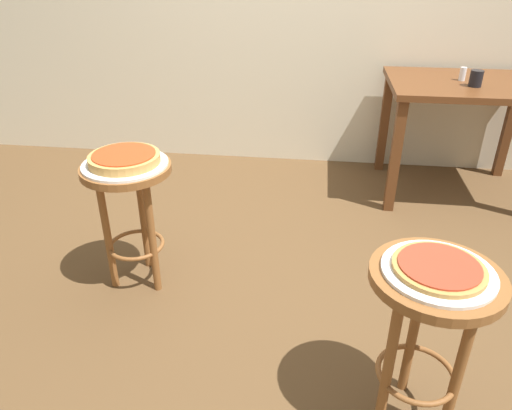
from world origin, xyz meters
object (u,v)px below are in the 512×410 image
pizza_middle (124,158)px  serving_plate_foreground (438,272)px  condiment_shaker (463,74)px  pizza_foreground (439,267)px  serving_plate_middle (125,164)px  cup_near_edge (476,78)px  stool_foreground (429,313)px  dining_table (464,100)px  stool_middle (130,196)px

pizza_middle → serving_plate_foreground: bearing=-28.0°
condiment_shaker → pizza_foreground: bearing=-104.4°
serving_plate_middle → pizza_middle: bearing=90.0°
cup_near_edge → pizza_middle: bearing=-147.5°
stool_foreground → pizza_middle: (-1.25, 0.67, 0.19)m
dining_table → serving_plate_middle: bearing=-144.8°
stool_middle → condiment_shaker: condiment_shaker is taller
dining_table → stool_middle: bearing=-144.8°
pizza_foreground → stool_middle: pizza_foreground is taller
serving_plate_middle → cup_near_edge: (1.79, 1.15, 0.17)m
serving_plate_foreground → dining_table: 2.00m
pizza_middle → cup_near_edge: cup_near_edge is taller
pizza_foreground → pizza_middle: pizza_middle is taller
stool_middle → dining_table: (1.79, 1.26, 0.16)m
serving_plate_middle → condiment_shaker: condiment_shaker is taller
serving_plate_foreground → cup_near_edge: (0.54, 1.81, 0.17)m
pizza_foreground → stool_foreground: bearing=-90.0°
serving_plate_middle → pizza_middle: pizza_middle is taller
stool_foreground → serving_plate_middle: size_ratio=1.65×
dining_table → cup_near_edge: cup_near_edge is taller
serving_plate_foreground → pizza_foreground: bearing=90.0°
stool_middle → cup_near_edge: (1.79, 1.15, 0.33)m
serving_plate_middle → condiment_shaker: 2.18m
serving_plate_foreground → condiment_shaker: 2.02m
cup_near_edge → condiment_shaker: bearing=107.0°
serving_plate_middle → stool_foreground: bearing=-28.0°
dining_table → condiment_shaker: size_ratio=11.75×
serving_plate_foreground → pizza_middle: 1.42m
condiment_shaker → stool_foreground: bearing=-104.4°
serving_plate_foreground → pizza_foreground: pizza_foreground is taller
pizza_foreground → dining_table: (0.54, 1.93, -0.02)m
condiment_shaker → serving_plate_middle: bearing=-143.7°
stool_foreground → pizza_foreground: bearing=90.0°
dining_table → stool_foreground: bearing=-105.6°
stool_foreground → serving_plate_middle: serving_plate_middle is taller
serving_plate_middle → stool_middle: bearing=-90.0°
stool_middle → pizza_middle: 0.19m
pizza_foreground → cup_near_edge: 1.90m
dining_table → condiment_shaker: condiment_shaker is taller
pizza_foreground → serving_plate_middle: bearing=152.0°
stool_foreground → serving_plate_middle: (-1.25, 0.67, 0.16)m
pizza_middle → dining_table: size_ratio=0.33×
pizza_middle → pizza_foreground: bearing=-28.0°
stool_middle → condiment_shaker: 2.20m
pizza_foreground → serving_plate_middle: size_ratio=0.72×
stool_middle → serving_plate_middle: (0.00, 0.00, 0.16)m
stool_foreground → pizza_middle: 1.43m
stool_middle → serving_plate_middle: bearing=90.0°
stool_foreground → dining_table: (0.54, 1.93, 0.16)m
dining_table → condiment_shaker: bearing=149.7°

